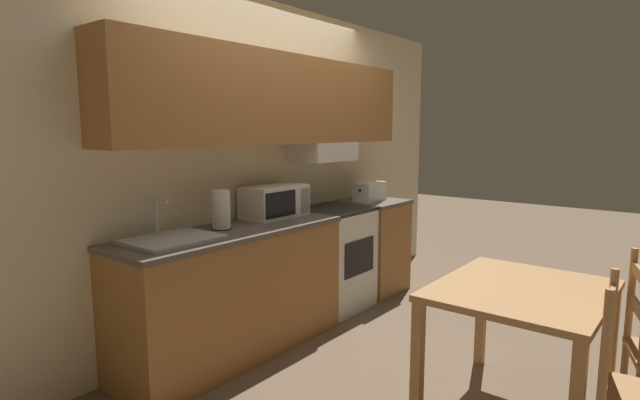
% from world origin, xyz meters
% --- Properties ---
extents(ground_plane, '(16.00, 16.00, 0.00)m').
position_xyz_m(ground_plane, '(0.00, 0.00, 0.00)').
color(ground_plane, brown).
extents(wall_back, '(5.30, 0.38, 2.55)m').
position_xyz_m(wall_back, '(0.01, -0.07, 1.51)').
color(wall_back, beige).
rests_on(wall_back, ground_plane).
extents(lower_counter_main, '(1.72, 0.58, 0.88)m').
position_xyz_m(lower_counter_main, '(-0.60, -0.28, 0.44)').
color(lower_counter_main, '#A36B38').
rests_on(lower_counter_main, ground_plane).
extents(lower_counter_right_stub, '(0.58, 0.58, 0.88)m').
position_xyz_m(lower_counter_right_stub, '(1.17, -0.28, 0.44)').
color(lower_counter_right_stub, '#A36B38').
rests_on(lower_counter_right_stub, ground_plane).
extents(stove_range, '(0.61, 0.55, 0.88)m').
position_xyz_m(stove_range, '(0.57, -0.27, 0.44)').
color(stove_range, white).
rests_on(stove_range, ground_plane).
extents(microwave, '(0.52, 0.29, 0.24)m').
position_xyz_m(microwave, '(-0.07, -0.17, 1.01)').
color(microwave, white).
rests_on(microwave, lower_counter_main).
extents(toaster, '(0.33, 0.18, 0.18)m').
position_xyz_m(toaster, '(1.13, -0.28, 0.97)').
color(toaster, white).
rests_on(toaster, lower_counter_right_stub).
extents(sink_basin, '(0.52, 0.41, 0.25)m').
position_xyz_m(sink_basin, '(-1.07, -0.28, 0.90)').
color(sink_basin, '#B7BABF').
rests_on(sink_basin, lower_counter_main).
extents(paper_towel_roll, '(0.14, 0.14, 0.27)m').
position_xyz_m(paper_towel_roll, '(-0.64, -0.22, 1.02)').
color(paper_towel_roll, black).
rests_on(paper_towel_roll, lower_counter_main).
extents(dining_table, '(0.98, 0.83, 0.72)m').
position_xyz_m(dining_table, '(-0.14, -2.07, 0.62)').
color(dining_table, '#B27F4C').
rests_on(dining_table, ground_plane).
extents(chair_left_of_table, '(0.41, 0.41, 0.94)m').
position_xyz_m(chair_left_of_table, '(-0.46, -2.65, 0.44)').
color(chair_left_of_table, '#B27F4C').
rests_on(chair_left_of_table, ground_plane).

